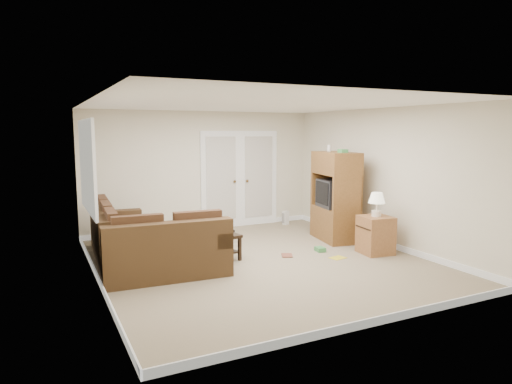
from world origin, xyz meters
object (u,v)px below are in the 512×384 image
coffee_table (212,243)px  tv_armoire (335,196)px  side_cabinet (376,232)px  sectional_sofa (140,245)px

coffee_table → tv_armoire: bearing=-10.3°
tv_armoire → side_cabinet: tv_armoire is taller
coffee_table → tv_armoire: (2.56, 0.08, 0.62)m
tv_armoire → coffee_table: bearing=-168.3°
sectional_sofa → tv_armoire: (3.74, 0.09, 0.52)m
tv_armoire → side_cabinet: size_ratio=1.72×
coffee_table → tv_armoire: 2.63m
side_cabinet → sectional_sofa: bearing=170.8°
tv_armoire → sectional_sofa: bearing=-168.8°
coffee_table → side_cabinet: bearing=-34.4°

